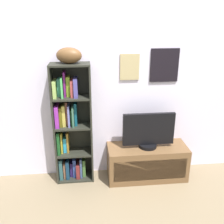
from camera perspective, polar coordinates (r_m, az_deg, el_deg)
The scene contains 5 objects.
back_wall at distance 3.05m, azimuth -0.63°, elevation 6.69°, with size 4.80×0.08×2.40m.
bookshelf at distance 3.09m, azimuth -9.34°, elevation -3.53°, with size 0.45×0.25×1.46m.
football at distance 2.82m, azimuth -9.63°, elevation 12.39°, with size 0.28×0.17×0.17m, color brown.
tv_stand at distance 3.30m, azimuth 7.81°, elevation -11.03°, with size 0.98×0.39×0.43m.
television at distance 3.10m, azimuth 8.19°, elevation -4.28°, with size 0.63×0.22×0.44m.
Camera 1 is at (-0.27, -1.81, 1.94)m, focal length 40.77 mm.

